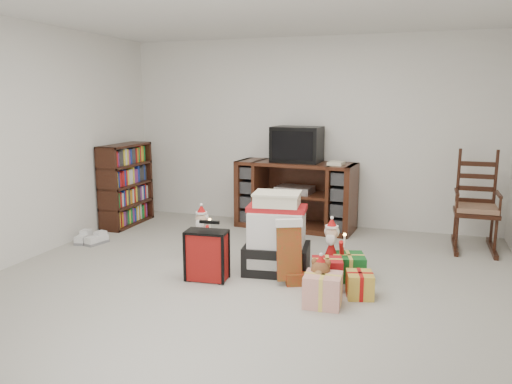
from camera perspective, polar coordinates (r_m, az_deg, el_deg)
room at (r=4.38m, az=-1.12°, el=4.65°), size 5.01×5.01×2.51m
tv_stand at (r=6.61m, az=4.54°, el=-0.37°), size 1.60×0.70×0.89m
bookshelf at (r=7.00m, az=-14.62°, el=0.65°), size 0.30×0.90×1.10m
rocking_chair at (r=6.26m, az=23.77°, el=-2.29°), size 0.47×0.78×1.18m
gift_pile at (r=4.94m, az=2.39°, el=-5.33°), size 0.68×0.53×0.79m
red_suitcase at (r=4.77m, az=-5.63°, el=-7.21°), size 0.39×0.23×0.57m
stocking at (r=4.64m, az=3.81°, el=-6.82°), size 0.32×0.23×0.63m
teddy_bear at (r=4.37m, az=7.40°, el=-10.19°), size 0.24×0.22×0.36m
santa_figurine at (r=4.91m, az=8.57°, el=-7.02°), size 0.29×0.27×0.58m
mrs_claus_figurine at (r=5.44m, az=-6.19°, el=-5.19°), size 0.29×0.27×0.59m
sneaker_pair at (r=6.30m, az=-18.43°, el=-5.14°), size 0.36×0.30×0.10m
gift_cluster at (r=4.60m, az=9.21°, el=-9.38°), size 0.61×0.94×0.29m
crt_television at (r=6.53m, az=4.70°, el=5.45°), size 0.64×0.48×0.46m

